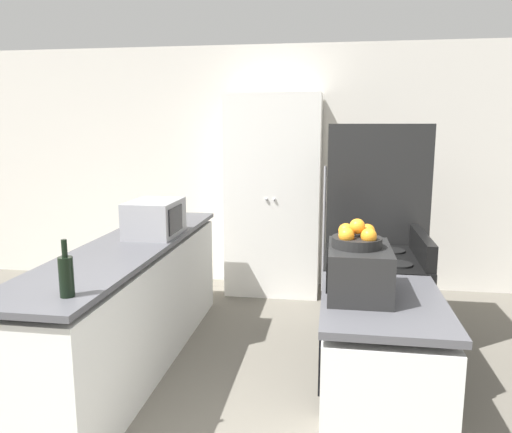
% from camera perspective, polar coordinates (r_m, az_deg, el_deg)
% --- Properties ---
extents(wall_back, '(7.00, 0.06, 2.60)m').
position_cam_1_polar(wall_back, '(5.50, 2.65, 5.58)').
color(wall_back, silver).
rests_on(wall_back, ground_plane).
extents(counter_left, '(0.60, 2.71, 0.92)m').
position_cam_1_polar(counter_left, '(3.82, -14.12, -10.01)').
color(counter_left, silver).
rests_on(counter_left, ground_plane).
extents(counter_right, '(0.60, 0.88, 0.92)m').
position_cam_1_polar(counter_right, '(2.72, 13.89, -18.67)').
color(counter_right, silver).
rests_on(counter_right, ground_plane).
extents(pantry_cabinet, '(0.96, 0.55, 2.07)m').
position_cam_1_polar(pantry_cabinet, '(5.22, 2.03, 2.42)').
color(pantry_cabinet, white).
rests_on(pantry_cabinet, ground_plane).
extents(stove, '(0.66, 0.71, 1.08)m').
position_cam_1_polar(stove, '(3.45, 13.10, -11.81)').
color(stove, black).
rests_on(stove, ground_plane).
extents(refrigerator, '(0.75, 0.79, 1.77)m').
position_cam_1_polar(refrigerator, '(4.08, 13.14, -2.24)').
color(refrigerator, black).
rests_on(refrigerator, ground_plane).
extents(microwave, '(0.36, 0.50, 0.27)m').
position_cam_1_polar(microwave, '(3.90, -11.50, -0.18)').
color(microwave, '#939399').
rests_on(microwave, counter_left).
extents(wine_bottle, '(0.07, 0.07, 0.29)m').
position_cam_1_polar(wine_bottle, '(2.63, -20.87, -6.29)').
color(wine_bottle, black).
rests_on(wine_bottle, counter_left).
extents(toaster_oven, '(0.31, 0.45, 0.25)m').
position_cam_1_polar(toaster_oven, '(2.54, 11.64, -6.08)').
color(toaster_oven, black).
rests_on(toaster_oven, counter_right).
extents(fruit_bowl, '(0.24, 0.24, 0.14)m').
position_cam_1_polar(fruit_bowl, '(2.49, 11.46, -2.39)').
color(fruit_bowl, black).
rests_on(fruit_bowl, toaster_oven).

